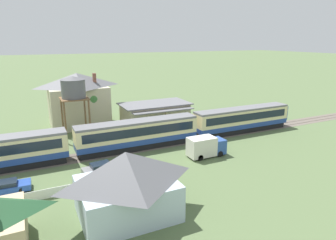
{
  "coord_description": "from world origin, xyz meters",
  "views": [
    {
      "loc": [
        -11.88,
        -39.03,
        15.46
      ],
      "look_at": [
        7.33,
        0.91,
        3.42
      ],
      "focal_mm": 32.0,
      "sensor_mm": 36.0,
      "label": 1
    }
  ],
  "objects_px": {
    "station_building": "(155,113)",
    "parked_car_grey": "(102,168)",
    "parked_car_blue": "(6,187)",
    "delivery_truck_blue": "(206,147)",
    "yard_tree_0": "(91,97)",
    "passenger_train": "(140,133)",
    "station_house_grey_roof": "(78,99)",
    "cottage_grey_roof": "(127,183)",
    "water_tower": "(73,89)"
  },
  "relations": [
    {
      "from": "station_building",
      "to": "parked_car_grey",
      "type": "height_order",
      "value": "station_building"
    },
    {
      "from": "water_tower",
      "to": "parked_car_grey",
      "type": "relative_size",
      "value": 2.12
    },
    {
      "from": "station_house_grey_roof",
      "to": "water_tower",
      "type": "distance_m",
      "value": 8.77
    },
    {
      "from": "station_building",
      "to": "delivery_truck_blue",
      "type": "relative_size",
      "value": 2.43
    },
    {
      "from": "station_building",
      "to": "water_tower",
      "type": "distance_m",
      "value": 16.29
    },
    {
      "from": "passenger_train",
      "to": "parked_car_grey",
      "type": "relative_size",
      "value": 11.85
    },
    {
      "from": "station_house_grey_roof",
      "to": "parked_car_grey",
      "type": "relative_size",
      "value": 2.3
    },
    {
      "from": "station_building",
      "to": "parked_car_blue",
      "type": "bearing_deg",
      "value": -144.24
    },
    {
      "from": "station_building",
      "to": "parked_car_grey",
      "type": "bearing_deg",
      "value": -130.07
    },
    {
      "from": "passenger_train",
      "to": "yard_tree_0",
      "type": "bearing_deg",
      "value": 105.07
    },
    {
      "from": "passenger_train",
      "to": "delivery_truck_blue",
      "type": "distance_m",
      "value": 9.78
    },
    {
      "from": "station_house_grey_roof",
      "to": "yard_tree_0",
      "type": "xyz_separation_m",
      "value": [
        1.96,
        -1.9,
        0.45
      ]
    },
    {
      "from": "cottage_grey_roof",
      "to": "parked_car_blue",
      "type": "relative_size",
      "value": 1.92
    },
    {
      "from": "passenger_train",
      "to": "yard_tree_0",
      "type": "distance_m",
      "value": 15.08
    },
    {
      "from": "delivery_truck_blue",
      "to": "parked_car_grey",
      "type": "bearing_deg",
      "value": 175.53
    },
    {
      "from": "passenger_train",
      "to": "parked_car_blue",
      "type": "distance_m",
      "value": 18.42
    },
    {
      "from": "parked_car_blue",
      "to": "station_building",
      "type": "bearing_deg",
      "value": 37.69
    },
    {
      "from": "delivery_truck_blue",
      "to": "yard_tree_0",
      "type": "relative_size",
      "value": 0.69
    },
    {
      "from": "parked_car_blue",
      "to": "cottage_grey_roof",
      "type": "bearing_deg",
      "value": -41.1
    },
    {
      "from": "water_tower",
      "to": "parked_car_grey",
      "type": "height_order",
      "value": "water_tower"
    },
    {
      "from": "station_house_grey_roof",
      "to": "delivery_truck_blue",
      "type": "bearing_deg",
      "value": -61.27
    },
    {
      "from": "station_house_grey_roof",
      "to": "water_tower",
      "type": "height_order",
      "value": "water_tower"
    },
    {
      "from": "station_house_grey_roof",
      "to": "parked_car_blue",
      "type": "relative_size",
      "value": 2.32
    },
    {
      "from": "passenger_train",
      "to": "parked_car_grey",
      "type": "height_order",
      "value": "passenger_train"
    },
    {
      "from": "station_house_grey_roof",
      "to": "yard_tree_0",
      "type": "height_order",
      "value": "station_house_grey_roof"
    },
    {
      "from": "station_building",
      "to": "parked_car_blue",
      "type": "relative_size",
      "value": 2.74
    },
    {
      "from": "station_building",
      "to": "parked_car_grey",
      "type": "distance_m",
      "value": 22.23
    },
    {
      "from": "yard_tree_0",
      "to": "parked_car_blue",
      "type": "bearing_deg",
      "value": -122.88
    },
    {
      "from": "station_house_grey_roof",
      "to": "cottage_grey_roof",
      "type": "xyz_separation_m",
      "value": [
        -1.34,
        -31.93,
        -1.79
      ]
    },
    {
      "from": "station_building",
      "to": "station_house_grey_roof",
      "type": "bearing_deg",
      "value": 158.93
    },
    {
      "from": "passenger_train",
      "to": "water_tower",
      "type": "xyz_separation_m",
      "value": [
        -7.64,
        8.15,
        5.73
      ]
    },
    {
      "from": "cottage_grey_roof",
      "to": "parked_car_blue",
      "type": "xyz_separation_m",
      "value": [
        -10.05,
        9.38,
        -2.56
      ]
    },
    {
      "from": "passenger_train",
      "to": "station_building",
      "type": "bearing_deg",
      "value": 57.23
    },
    {
      "from": "parked_car_grey",
      "to": "yard_tree_0",
      "type": "bearing_deg",
      "value": 74.69
    },
    {
      "from": "station_building",
      "to": "cottage_grey_roof",
      "type": "xyz_separation_m",
      "value": [
        -14.31,
        -26.93,
        1.18
      ]
    },
    {
      "from": "parked_car_grey",
      "to": "parked_car_blue",
      "type": "distance_m",
      "value": 10.1
    },
    {
      "from": "station_building",
      "to": "delivery_truck_blue",
      "type": "xyz_separation_m",
      "value": [
        -0.33,
        -18.07,
        -0.58
      ]
    },
    {
      "from": "station_house_grey_roof",
      "to": "station_building",
      "type": "bearing_deg",
      "value": -21.07
    },
    {
      "from": "passenger_train",
      "to": "parked_car_grey",
      "type": "bearing_deg",
      "value": -140.64
    },
    {
      "from": "station_building",
      "to": "station_house_grey_roof",
      "type": "distance_m",
      "value": 14.22
    },
    {
      "from": "water_tower",
      "to": "parked_car_blue",
      "type": "relative_size",
      "value": 2.15
    },
    {
      "from": "parked_car_blue",
      "to": "delivery_truck_blue",
      "type": "distance_m",
      "value": 24.05
    },
    {
      "from": "water_tower",
      "to": "parked_car_blue",
      "type": "xyz_separation_m",
      "value": [
        -9.55,
        -14.55,
        -7.45
      ]
    },
    {
      "from": "cottage_grey_roof",
      "to": "yard_tree_0",
      "type": "xyz_separation_m",
      "value": [
        3.3,
        30.04,
        2.24
      ]
    },
    {
      "from": "passenger_train",
      "to": "station_building",
      "type": "relative_size",
      "value": 4.37
    },
    {
      "from": "water_tower",
      "to": "parked_car_blue",
      "type": "distance_m",
      "value": 18.93
    },
    {
      "from": "parked_car_blue",
      "to": "station_house_grey_roof",
      "type": "bearing_deg",
      "value": 65.13
    },
    {
      "from": "cottage_grey_roof",
      "to": "delivery_truck_blue",
      "type": "relative_size",
      "value": 1.71
    },
    {
      "from": "passenger_train",
      "to": "station_building",
      "type": "distance_m",
      "value": 13.27
    },
    {
      "from": "station_building",
      "to": "parked_car_blue",
      "type": "height_order",
      "value": "station_building"
    }
  ]
}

